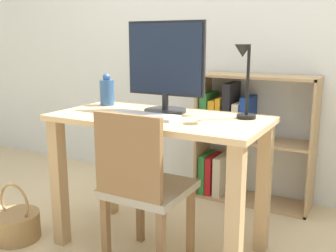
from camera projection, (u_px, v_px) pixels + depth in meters
The scene contains 10 objects.
ground_plane at pixel (160, 246), 2.26m from camera, with size 10.00×10.00×0.00m, color #CCB284.
wall_back at pixel (230, 20), 2.89m from camera, with size 8.00×0.05×2.60m.
desk at pixel (159, 147), 2.13m from camera, with size 1.15×0.58×0.76m.
monitor at pixel (165, 64), 2.14m from camera, with size 0.47×0.24×0.50m.
keyboard at pixel (143, 116), 2.05m from camera, with size 0.38×0.14×0.02m.
vase at pixel (107, 91), 2.41m from camera, with size 0.09×0.09×0.20m.
desk_lamp at pixel (245, 75), 1.92m from camera, with size 0.10×0.19×0.38m.
chair at pixel (142, 185), 1.96m from camera, with size 0.40×0.40×0.83m.
bookshelf at pixel (236, 137), 2.86m from camera, with size 0.82×0.28×0.92m.
basket at pixel (16, 224), 2.33m from camera, with size 0.27×0.27×0.35m.
Camera 1 is at (1.03, -1.78, 1.16)m, focal length 42.00 mm.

